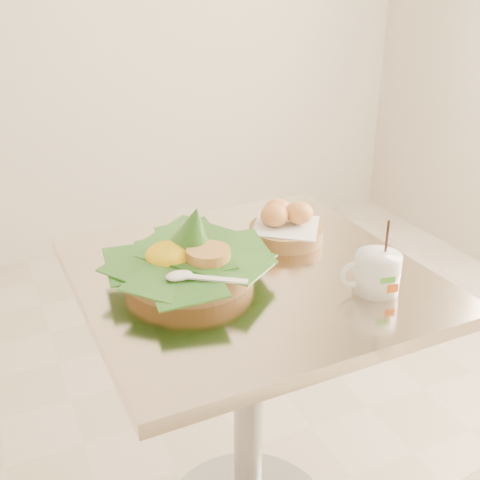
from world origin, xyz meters
name	(u,v)px	position (x,y,z in m)	size (l,w,h in m)	color
cafe_table	(249,357)	(0.12, -0.01, 0.53)	(0.71, 0.71, 0.75)	gray
rice_basket	(189,257)	(-0.01, 0.02, 0.79)	(0.33, 0.34, 0.17)	#9E7444
bread_basket	(285,225)	(0.26, 0.10, 0.79)	(0.20, 0.20, 0.09)	#9E7444
coffee_mug	(376,272)	(0.31, -0.19, 0.79)	(0.12, 0.10, 0.16)	white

